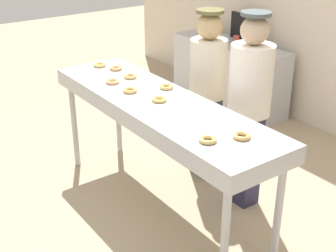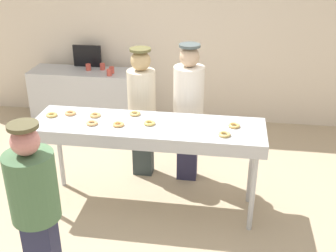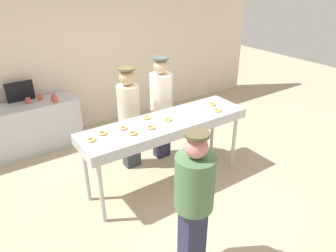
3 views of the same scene
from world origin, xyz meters
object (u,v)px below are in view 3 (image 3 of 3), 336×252
(fryer_conveyor, at_px, (166,126))
(glazed_donut_5, at_px, (133,133))
(worker_baker, at_px, (129,113))
(glazed_donut_4, at_px, (212,104))
(paper_cup_3, at_px, (55,99))
(worker_assistant, at_px, (161,102))
(glazed_donut_7, at_px, (91,139))
(prep_counter, at_px, (30,128))
(paper_cup_0, at_px, (28,101))
(menu_display, at_px, (20,91))
(glazed_donut_2, at_px, (123,128))
(glazed_donut_8, at_px, (217,110))
(customer_waiting, at_px, (194,196))
(glazed_donut_3, at_px, (151,127))
(glazed_donut_0, at_px, (147,117))
(paper_cup_1, at_px, (40,97))
(paper_cup_2, at_px, (53,97))
(glazed_donut_6, at_px, (103,133))
(glazed_donut_1, at_px, (168,119))

(fryer_conveyor, xyz_separation_m, glazed_donut_5, (-0.56, -0.10, 0.09))
(worker_baker, bearing_deg, glazed_donut_4, 166.91)
(paper_cup_3, bearing_deg, fryer_conveyor, -63.62)
(worker_assistant, bearing_deg, glazed_donut_7, 29.82)
(glazed_donut_7, distance_m, paper_cup_3, 1.89)
(prep_counter, bearing_deg, fryer_conveyor, -55.96)
(paper_cup_0, bearing_deg, menu_display, 109.85)
(glazed_donut_5, bearing_deg, glazed_donut_2, 98.22)
(glazed_donut_8, height_order, paper_cup_0, glazed_donut_8)
(customer_waiting, bearing_deg, glazed_donut_3, 67.62)
(glazed_donut_0, xyz_separation_m, worker_assistant, (0.53, 0.46, -0.05))
(customer_waiting, xyz_separation_m, paper_cup_1, (-0.53, 3.57, -0.03))
(worker_assistant, xyz_separation_m, menu_display, (-1.77, 1.65, 0.05))
(customer_waiting, distance_m, paper_cup_2, 3.44)
(glazed_donut_3, xyz_separation_m, glazed_donut_8, (1.08, -0.07, 0.00))
(fryer_conveyor, relative_size, glazed_donut_3, 20.19)
(glazed_donut_6, xyz_separation_m, menu_display, (-0.54, 2.20, -0.01))
(worker_assistant, distance_m, customer_waiting, 2.26)
(paper_cup_0, xyz_separation_m, paper_cup_1, (0.21, 0.06, 0.00))
(customer_waiting, relative_size, prep_counter, 0.97)
(glazed_donut_4, relative_size, glazed_donut_8, 1.00)
(paper_cup_0, distance_m, menu_display, 0.23)
(worker_baker, height_order, paper_cup_2, worker_baker)
(glazed_donut_8, xyz_separation_m, paper_cup_0, (-2.14, 2.28, -0.13))
(worker_baker, bearing_deg, glazed_donut_3, 101.02)
(worker_baker, bearing_deg, glazed_donut_6, 57.64)
(paper_cup_1, bearing_deg, glazed_donut_1, -62.14)
(glazed_donut_3, relative_size, worker_assistant, 0.07)
(glazed_donut_5, distance_m, prep_counter, 2.42)
(glazed_donut_1, height_order, prep_counter, glazed_donut_1)
(glazed_donut_1, bearing_deg, paper_cup_3, 116.86)
(glazed_donut_4, bearing_deg, glazed_donut_7, -179.35)
(glazed_donut_8, xyz_separation_m, paper_cup_3, (-1.75, 2.08, -0.13))
(glazed_donut_7, xyz_separation_m, prep_counter, (-0.36, 2.05, -0.60))
(worker_assistant, relative_size, paper_cup_1, 17.18)
(paper_cup_2, bearing_deg, glazed_donut_0, -67.12)
(glazed_donut_2, xyz_separation_m, glazed_donut_3, (0.30, -0.19, 0.00))
(glazed_donut_0, xyz_separation_m, worker_baker, (-0.03, 0.48, -0.11))
(worker_assistant, bearing_deg, glazed_donut_4, 137.33)
(glazed_donut_5, xyz_separation_m, customer_waiting, (-0.05, -1.28, -0.10))
(fryer_conveyor, xyz_separation_m, glazed_donut_0, (-0.18, 0.21, 0.09))
(glazed_donut_8, relative_size, paper_cup_0, 1.21)
(customer_waiting, distance_m, menu_display, 3.78)
(glazed_donut_2, distance_m, paper_cup_3, 1.86)
(glazed_donut_1, xyz_separation_m, paper_cup_1, (-1.16, 2.19, -0.13))
(glazed_donut_5, bearing_deg, menu_display, 109.44)
(glazed_donut_0, relative_size, glazed_donut_5, 1.00)
(glazed_donut_1, bearing_deg, paper_cup_1, 117.86)
(fryer_conveyor, distance_m, glazed_donut_4, 0.89)
(glazed_donut_5, height_order, worker_assistant, worker_assistant)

